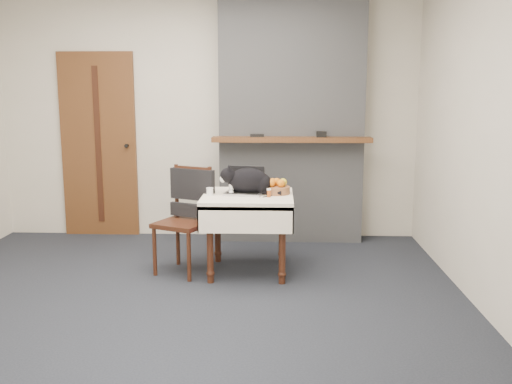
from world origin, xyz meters
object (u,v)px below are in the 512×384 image
door (99,145)px  fruit_basket (277,188)px  cream_jar (210,192)px  cat (250,181)px  laptop (245,187)px  pill_bottle (269,193)px  side_table (248,207)px  chair (188,205)px

door → fruit_basket: size_ratio=8.60×
door → cream_jar: bearing=-44.4°
door → cat: bearing=-36.4°
laptop → pill_bottle: (0.21, -0.16, -0.02)m
side_table → cream_jar: bearing=-170.4°
fruit_basket → cream_jar: bearing=-169.1°
cat → fruit_basket: 0.25m
side_table → pill_bottle: (0.19, -0.11, 0.15)m
pill_bottle → cat: bearing=141.5°
door → laptop: 2.10m
cat → side_table: bearing=-123.3°
side_table → fruit_basket: bearing=12.5°
laptop → chair: laptop is taller
cream_jar → pill_bottle: (0.51, -0.05, 0.00)m
door → side_table: bearing=-37.2°
side_table → pill_bottle: size_ratio=10.46×
side_table → cat: 0.23m
cream_jar → chair: bearing=153.7°
side_table → fruit_basket: 0.31m
fruit_basket → cat: bearing=-173.1°
laptop → fruit_basket: (0.28, 0.00, -0.01)m
cream_jar → chair: (-0.21, 0.10, -0.14)m
chair → cream_jar: bearing=-1.8°
cat → fruit_basket: (0.24, 0.03, -0.06)m
door → fruit_basket: door is taller
side_table → chair: bearing=174.9°
laptop → pill_bottle: bearing=-27.2°
pill_bottle → chair: bearing=167.6°
side_table → pill_bottle: pill_bottle is taller
pill_bottle → chair: 0.75m
side_table → laptop: (-0.03, 0.05, 0.17)m
laptop → chair: (-0.51, -0.00, -0.16)m
door → chair: 1.76m
fruit_basket → chair: bearing=-179.4°
door → chair: bearing=-46.7°
laptop → side_table: bearing=-52.5°
door → cat: size_ratio=3.66×
door → chair: door is taller
side_table → cream_jar: 0.36m
cat → pill_bottle: cat is taller
laptop → chair: bearing=-169.6°
door → cream_jar: door is taller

